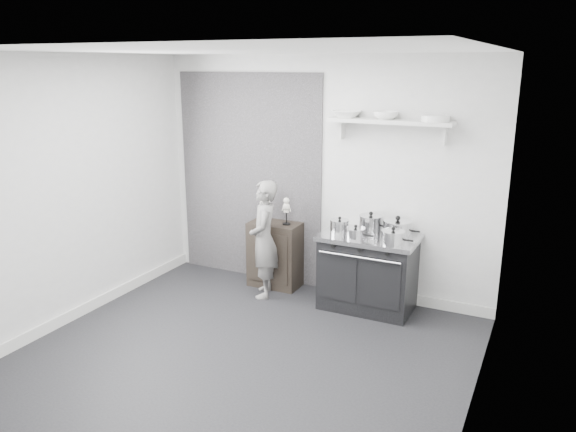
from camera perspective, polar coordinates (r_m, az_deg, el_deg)
The scene contains 16 objects.
ground at distance 5.36m, azimuth -4.40°, elevation -13.78°, with size 4.00×4.00×0.00m, color black.
room_shell at distance 4.96m, azimuth -4.81°, elevation 4.03°, with size 4.02×3.62×2.71m.
wall_shelf at distance 5.95m, azimuth 10.33°, elevation 9.33°, with size 1.30×0.26×0.24m.
stove at distance 6.16m, azimuth 8.11°, elevation -5.63°, with size 1.03×0.65×0.83m.
side_cabinet at distance 6.72m, azimuth -1.31°, elevation -3.91°, with size 0.60×0.35×0.78m, color black.
child at distance 6.35m, azimuth -2.45°, elevation -2.38°, with size 0.49×0.32×1.35m, color slate.
pot_front_left at distance 6.03m, azimuth 5.26°, elevation -1.10°, with size 0.29×0.20×0.19m.
pot_back_left at distance 6.13m, azimuth 8.39°, elevation -0.77°, with size 0.34×0.25×0.23m.
pot_back_right at distance 6.04m, azimuth 11.06°, elevation -1.22°, with size 0.39×0.31×0.22m.
pot_front_right at distance 5.75m, azimuth 10.62°, elevation -2.16°, with size 0.33×0.24×0.19m.
pot_front_center at distance 5.90m, azimuth 6.88°, elevation -1.74°, with size 0.30×0.21×0.15m.
skeleton_full at distance 6.60m, azimuth -2.35°, elevation 1.40°, with size 0.13×0.08×0.47m, color silver, non-canonical shape.
skeleton_torso at distance 6.49m, azimuth -0.16°, elevation 0.70°, with size 0.10×0.07×0.37m, color silver, non-canonical shape.
bowl_large at distance 6.09m, azimuth 5.98°, elevation 10.26°, with size 0.30×0.30×0.07m, color white.
bowl_small at distance 5.95m, azimuth 9.88°, elevation 10.04°, with size 0.26×0.26×0.08m, color white.
plate_stack at distance 5.83m, azimuth 14.76°, elevation 9.57°, with size 0.28×0.28×0.06m, color white.
Camera 1 is at (2.41, -4.03, 2.60)m, focal length 35.00 mm.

